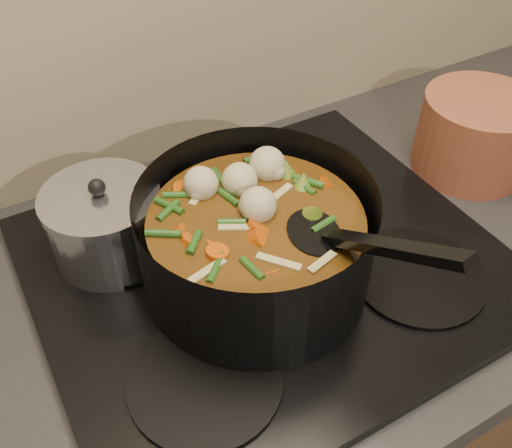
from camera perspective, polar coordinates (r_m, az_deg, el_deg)
counter at (r=1.19m, az=0.81°, el=-19.42°), size 2.64×0.64×0.91m
stovetop at (r=0.80m, az=1.13°, el=-3.96°), size 0.62×0.54×0.03m
stockpot at (r=0.72m, az=0.05°, el=-2.00°), size 0.31×0.40×0.22m
saucepan at (r=0.79m, az=-14.79°, el=0.01°), size 0.16×0.16×0.13m
terracotta_crock at (r=1.02m, az=21.04°, el=8.37°), size 0.23×0.23×0.13m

